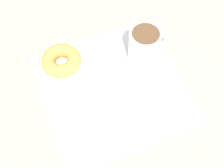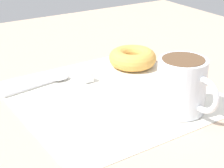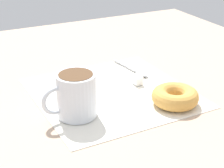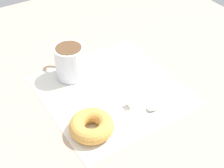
{
  "view_description": "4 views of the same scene",
  "coord_description": "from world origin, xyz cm",
  "views": [
    {
      "loc": [
        -36.44,
        14.7,
        65.69
      ],
      "look_at": [
        -0.06,
        1.04,
        2.3
      ],
      "focal_mm": 50.0,
      "sensor_mm": 36.0,
      "label": 1
    },
    {
      "loc": [
        -32.07,
        -50.09,
        29.9
      ],
      "look_at": [
        -0.06,
        1.04,
        2.3
      ],
      "focal_mm": 60.0,
      "sensor_mm": 36.0,
      "label": 2
    },
    {
      "loc": [
        68.34,
        -32.72,
        37.96
      ],
      "look_at": [
        -0.06,
        1.04,
        2.3
      ],
      "focal_mm": 60.0,
      "sensor_mm": 36.0,
      "label": 3
    },
    {
      "loc": [
        31.19,
        52.18,
        53.55
      ],
      "look_at": [
        -0.06,
        1.04,
        2.3
      ],
      "focal_mm": 50.0,
      "sensor_mm": 36.0,
      "label": 4
    }
  ],
  "objects": [
    {
      "name": "napkin",
      "position": [
        -0.06,
        1.04,
        0.15
      ],
      "size": [
        34.7,
        34.7,
        0.3
      ],
      "primitive_type": "cube",
      "rotation": [
        0.0,
        0.0,
        0.03
      ],
      "color": "white",
      "rests_on": "ground_plane"
    },
    {
      "name": "donut",
      "position": [
        10.98,
        10.5,
        2.05
      ],
      "size": [
        10.01,
        10.01,
        3.49
      ],
      "primitive_type": "torus",
      "color": "gold",
      "rests_on": "napkin"
    },
    {
      "name": "sugar_cube",
      "position": [
        -1.13,
        8.42,
        1.25
      ],
      "size": [
        1.89,
        1.89,
        1.89
      ],
      "primitive_type": "cube",
      "color": "white",
      "rests_on": "napkin"
    },
    {
      "name": "ground_plane",
      "position": [
        0.0,
        0.0,
        -1.0
      ],
      "size": [
        120.0,
        120.0,
        2.0
      ],
      "primitive_type": "cube",
      "color": "tan"
    },
    {
      "name": "spoon",
      "position": [
        -7.07,
        11.54,
        0.7
      ],
      "size": [
        13.91,
        3.55,
        0.9
      ],
      "color": "silver",
      "rests_on": "napkin"
    },
    {
      "name": "coffee_cup",
      "position": [
        6.25,
        -10.09,
        4.94
      ],
      "size": [
        7.92,
        11.37,
        9.01
      ],
      "color": "silver",
      "rests_on": "napkin"
    }
  ]
}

